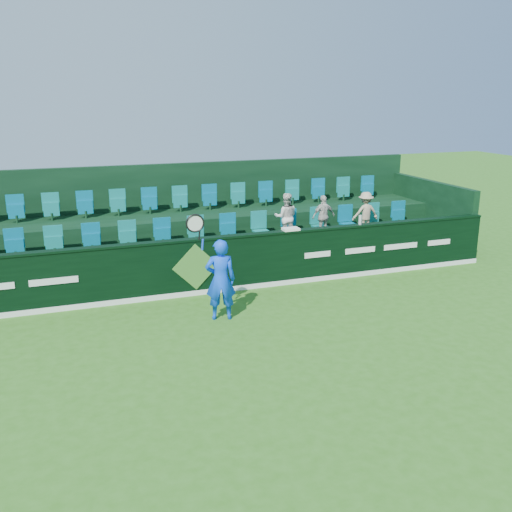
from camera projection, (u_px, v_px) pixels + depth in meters
name	position (u px, v px, depth m)	size (l,w,h in m)	color
ground	(251.00, 368.00, 9.80)	(60.00, 60.00, 0.00)	#2F6718
sponsor_hoarding	(195.00, 267.00, 13.24)	(16.00, 0.25, 1.35)	black
stand_tier_front	(185.00, 265.00, 14.31)	(16.00, 2.00, 0.80)	black
stand_tier_back	(169.00, 238.00, 15.96)	(16.00, 1.80, 1.30)	black
stand_rear	(165.00, 215.00, 16.21)	(16.00, 4.10, 2.60)	black
seat_row_front	(180.00, 234.00, 14.48)	(13.50, 0.50, 0.60)	#127B75
seat_row_back	(166.00, 203.00, 15.97)	(13.50, 0.50, 0.60)	#127B75
tennis_player	(220.00, 279.00, 11.72)	(1.08, 0.53, 2.31)	blue
spectator_left	(286.00, 217.00, 14.93)	(0.61, 0.48, 1.26)	silver
spectator_middle	(323.00, 216.00, 15.30)	(0.67, 0.28, 1.14)	beige
spectator_right	(365.00, 213.00, 15.71)	(0.75, 0.43, 1.16)	tan
towel	(291.00, 229.00, 13.82)	(0.40, 0.26, 0.06)	white
drinks_bottle	(360.00, 220.00, 14.41)	(0.08, 0.08, 0.24)	silver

